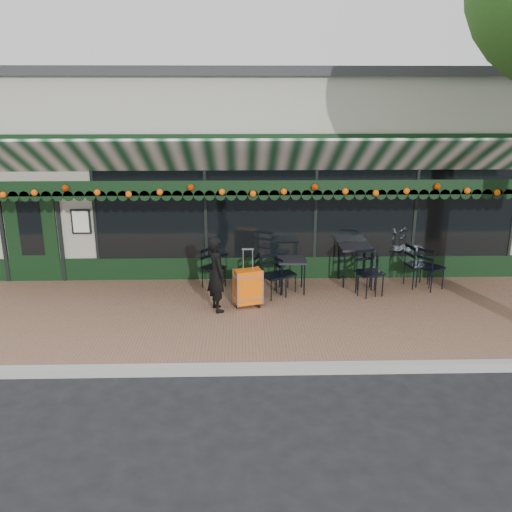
{
  "coord_description": "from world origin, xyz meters",
  "views": [
    {
      "loc": [
        -0.21,
        -7.59,
        4.17
      ],
      "look_at": [
        0.03,
        1.6,
        1.4
      ],
      "focal_mm": 38.0,
      "sensor_mm": 36.0,
      "label": 1
    }
  ],
  "objects_px": {
    "chair_a_extra": "(431,268)",
    "chair_solo": "(214,268)",
    "suitcase": "(248,287)",
    "chair_b_left": "(249,273)",
    "cafe_table_b": "(292,263)",
    "chair_a_left": "(367,274)",
    "cafe_table_a": "(356,250)",
    "chair_a_right": "(418,265)",
    "chair_b_right": "(285,274)",
    "chair_b_front": "(274,276)",
    "chair_a_front": "(370,273)",
    "woman": "(217,274)"
  },
  "relations": [
    {
      "from": "cafe_table_a",
      "to": "chair_a_left",
      "type": "relative_size",
      "value": 0.98
    },
    {
      "from": "chair_a_left",
      "to": "chair_solo",
      "type": "height_order",
      "value": "chair_a_left"
    },
    {
      "from": "suitcase",
      "to": "chair_b_left",
      "type": "height_order",
      "value": "suitcase"
    },
    {
      "from": "chair_a_extra",
      "to": "chair_b_left",
      "type": "distance_m",
      "value": 3.87
    },
    {
      "from": "chair_a_right",
      "to": "chair_a_front",
      "type": "height_order",
      "value": "chair_a_right"
    },
    {
      "from": "cafe_table_a",
      "to": "chair_b_front",
      "type": "relative_size",
      "value": 0.97
    },
    {
      "from": "chair_solo",
      "to": "cafe_table_a",
      "type": "bearing_deg",
      "value": -49.61
    },
    {
      "from": "cafe_table_a",
      "to": "chair_a_front",
      "type": "xyz_separation_m",
      "value": [
        0.16,
        -0.73,
        -0.29
      ]
    },
    {
      "from": "suitcase",
      "to": "woman",
      "type": "bearing_deg",
      "value": 178.67
    },
    {
      "from": "cafe_table_b",
      "to": "chair_a_left",
      "type": "distance_m",
      "value": 1.58
    },
    {
      "from": "chair_a_right",
      "to": "chair_b_left",
      "type": "height_order",
      "value": "chair_a_right"
    },
    {
      "from": "chair_b_left",
      "to": "chair_a_right",
      "type": "bearing_deg",
      "value": 111.31
    },
    {
      "from": "cafe_table_b",
      "to": "chair_a_right",
      "type": "distance_m",
      "value": 2.75
    },
    {
      "from": "cafe_table_a",
      "to": "chair_b_front",
      "type": "distance_m",
      "value": 2.0
    },
    {
      "from": "cafe_table_b",
      "to": "chair_b_right",
      "type": "height_order",
      "value": "chair_b_right"
    },
    {
      "from": "suitcase",
      "to": "chair_a_right",
      "type": "bearing_deg",
      "value": -1.85
    },
    {
      "from": "chair_solo",
      "to": "chair_a_extra",
      "type": "bearing_deg",
      "value": -55.45
    },
    {
      "from": "chair_a_right",
      "to": "chair_a_extra",
      "type": "distance_m",
      "value": 0.27
    },
    {
      "from": "suitcase",
      "to": "chair_a_extra",
      "type": "relative_size",
      "value": 1.26
    },
    {
      "from": "cafe_table_a",
      "to": "chair_b_left",
      "type": "xyz_separation_m",
      "value": [
        -2.32,
        -0.44,
        -0.35
      ]
    },
    {
      "from": "chair_a_right",
      "to": "chair_a_front",
      "type": "distance_m",
      "value": 1.24
    },
    {
      "from": "chair_a_front",
      "to": "chair_solo",
      "type": "relative_size",
      "value": 1.12
    },
    {
      "from": "cafe_table_a",
      "to": "chair_a_right",
      "type": "xyz_separation_m",
      "value": [
        1.31,
        -0.24,
        -0.29
      ]
    },
    {
      "from": "cafe_table_a",
      "to": "chair_b_left",
      "type": "bearing_deg",
      "value": -169.29
    },
    {
      "from": "suitcase",
      "to": "chair_a_extra",
      "type": "xyz_separation_m",
      "value": [
        3.89,
        0.9,
        0.07
      ]
    },
    {
      "from": "woman",
      "to": "chair_b_left",
      "type": "distance_m",
      "value": 1.25
    },
    {
      "from": "woman",
      "to": "chair_a_right",
      "type": "distance_m",
      "value": 4.44
    },
    {
      "from": "woman",
      "to": "chair_b_right",
      "type": "relative_size",
      "value": 1.92
    },
    {
      "from": "cafe_table_b",
      "to": "chair_b_front",
      "type": "bearing_deg",
      "value": -142.85
    },
    {
      "from": "woman",
      "to": "cafe_table_a",
      "type": "relative_size",
      "value": 1.73
    },
    {
      "from": "chair_b_front",
      "to": "chair_a_right",
      "type": "bearing_deg",
      "value": -19.59
    },
    {
      "from": "suitcase",
      "to": "chair_b_left",
      "type": "relative_size",
      "value": 1.43
    },
    {
      "from": "cafe_table_a",
      "to": "cafe_table_b",
      "type": "distance_m",
      "value": 1.51
    },
    {
      "from": "suitcase",
      "to": "chair_a_front",
      "type": "distance_m",
      "value": 2.58
    },
    {
      "from": "cafe_table_b",
      "to": "chair_solo",
      "type": "height_order",
      "value": "chair_solo"
    },
    {
      "from": "woman",
      "to": "chair_a_left",
      "type": "bearing_deg",
      "value": -95.09
    },
    {
      "from": "woman",
      "to": "chair_a_right",
      "type": "height_order",
      "value": "woman"
    },
    {
      "from": "chair_a_right",
      "to": "chair_a_front",
      "type": "relative_size",
      "value": 1.01
    },
    {
      "from": "chair_a_extra",
      "to": "chair_b_front",
      "type": "relative_size",
      "value": 1.06
    },
    {
      "from": "chair_a_extra",
      "to": "chair_solo",
      "type": "bearing_deg",
      "value": 54.18
    },
    {
      "from": "chair_a_right",
      "to": "chair_solo",
      "type": "height_order",
      "value": "chair_a_right"
    },
    {
      "from": "suitcase",
      "to": "chair_solo",
      "type": "relative_size",
      "value": 1.38
    },
    {
      "from": "cafe_table_a",
      "to": "chair_a_extra",
      "type": "distance_m",
      "value": 1.62
    },
    {
      "from": "chair_b_front",
      "to": "cafe_table_b",
      "type": "bearing_deg",
      "value": 7.73
    },
    {
      "from": "chair_a_extra",
      "to": "chair_solo",
      "type": "height_order",
      "value": "chair_a_extra"
    },
    {
      "from": "cafe_table_a",
      "to": "chair_a_left",
      "type": "xyz_separation_m",
      "value": [
        0.13,
        -0.64,
        -0.33
      ]
    },
    {
      "from": "cafe_table_b",
      "to": "cafe_table_a",
      "type": "bearing_deg",
      "value": 18.92
    },
    {
      "from": "chair_b_right",
      "to": "chair_b_front",
      "type": "relative_size",
      "value": 0.88
    },
    {
      "from": "cafe_table_a",
      "to": "chair_b_front",
      "type": "bearing_deg",
      "value": -156.64
    },
    {
      "from": "suitcase",
      "to": "chair_b_front",
      "type": "xyz_separation_m",
      "value": [
        0.54,
        0.51,
        0.05
      ]
    }
  ]
}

